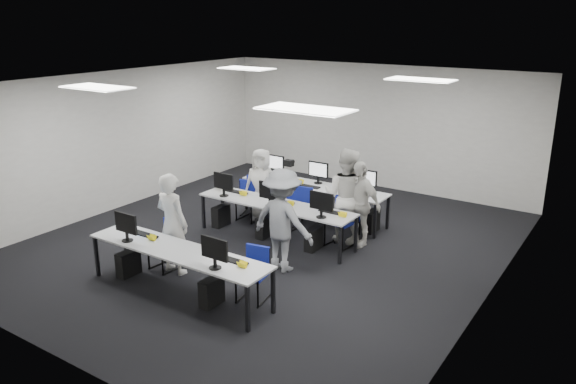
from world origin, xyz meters
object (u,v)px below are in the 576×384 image
Objects in this scene: chair_4 at (341,230)px; student_0 at (172,224)px; chair_7 at (348,225)px; student_2 at (261,184)px; student_3 at (359,203)px; chair_3 at (284,215)px; student_1 at (346,196)px; chair_1 at (253,284)px; chair_6 at (306,213)px; chair_2 at (250,206)px; desk_mid at (275,206)px; chair_0 at (166,254)px; chair_5 at (251,202)px; photographer at (283,220)px; desk_front at (178,253)px.

student_0 is (-1.78, -2.54, 0.57)m from chair_4.
chair_7 is 2.11m from student_2.
student_3 is at bearing 49.62° from chair_4.
chair_3 is 0.53× the size of student_1.
student_0 is (-1.68, 0.05, 0.60)m from chair_1.
chair_6 is 1.21m from student_1.
chair_2 reaches higher than chair_6.
desk_mid is at bearing 106.90° from chair_1.
student_3 is (2.23, 2.74, 0.54)m from chair_0.
chair_1 is 2.89m from student_1.
chair_7 is at bearing 11.60° from chair_3.
chair_6 is at bearing 13.76° from chair_2.
chair_7 is 0.57m from student_3.
chair_0 is at bearing 46.09° from student_1.
chair_4 is 1.12× the size of chair_5.
photographer is at bearing -40.89° from chair_2.
chair_4 is at bearing -109.26° from chair_7.
photographer is (-0.31, -1.75, 0.58)m from chair_7.
desk_front is 3.56m from chair_7.
chair_0 reaches higher than desk_front.
chair_2 is 0.33m from chair_5.
chair_4 is 0.52× the size of photographer.
chair_5 is (-2.34, 3.04, -0.00)m from chair_1.
chair_4 is at bearing 57.28° from chair_0.
photographer is at bearing 72.12° from student_1.
chair_0 is at bearing 168.38° from chair_1.
desk_front is at bearing -89.14° from student_2.
chair_3 is at bearing -164.99° from student_3.
chair_6 is 1.42m from student_3.
desk_front is 1.99× the size of student_3.
desk_mid is at bearing -104.73° from student_0.
chair_1 is at bearing 23.77° from desk_front.
chair_4 is at bearing 21.45° from desk_mid.
chair_7 is 0.53× the size of student_1.
photographer is at bearing -94.54° from chair_4.
chair_0 is 0.93× the size of chair_2.
photographer reaches higher than chair_4.
chair_0 is 3.57m from student_3.
chair_3 is 0.89m from student_2.
desk_mid is 3.60× the size of chair_6.
student_3 is (1.29, -0.26, 0.52)m from chair_6.
chair_2 is at bearing 108.47° from desk_front.
chair_5 is at bearing 124.04° from chair_2.
student_1 is (1.31, 0.12, 0.60)m from chair_3.
student_0 is at bearing -111.96° from chair_6.
student_0 reaches higher than chair_4.
chair_6 is at bearing -101.85° from student_0.
desk_front is 3.58× the size of chair_2.
student_3 is (0.23, 0.21, 0.52)m from chair_4.
student_1 reaches higher than chair_5.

